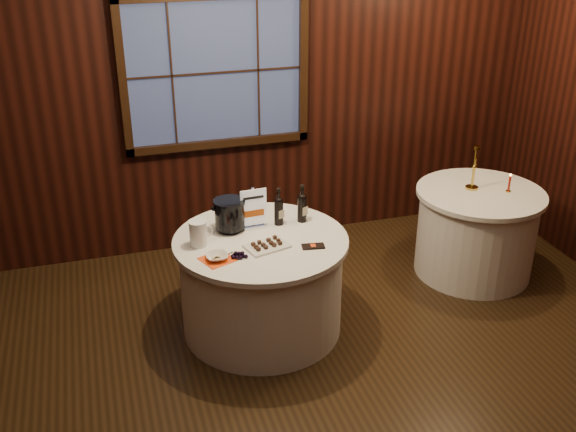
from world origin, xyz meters
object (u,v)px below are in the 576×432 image
object	(u,v)px
port_bottle_left	(279,209)
red_candle	(509,185)
main_table	(262,284)
cracker_bowl	(217,257)
ice_bucket	(230,215)
chocolate_plate	(267,245)
chocolate_box	(313,246)
grape_bunch	(239,254)
side_table	(476,232)
sign_stand	(253,214)
port_bottle_right	(302,206)
glass_pitcher	(198,233)
brass_candlestick	(473,173)

from	to	relation	value
port_bottle_left	red_candle	distance (m)	2.02
main_table	cracker_bowl	distance (m)	0.59
ice_bucket	chocolate_plate	size ratio (longest dim) A/B	0.71
chocolate_box	grape_bunch	bearing A→B (deg)	-172.75
side_table	chocolate_plate	size ratio (longest dim) A/B	3.19
port_bottle_left	red_candle	world-z (taller)	port_bottle_left
sign_stand	side_table	bearing A→B (deg)	-0.60
ice_bucket	grape_bunch	bearing A→B (deg)	-94.31
port_bottle_right	cracker_bowl	size ratio (longest dim) A/B	2.00
chocolate_box	red_candle	distance (m)	1.94
main_table	chocolate_plate	size ratio (longest dim) A/B	3.78
sign_stand	port_bottle_left	bearing A→B (deg)	-2.65
port_bottle_left	glass_pitcher	xyz separation A→B (m)	(-0.64, -0.17, -0.03)
chocolate_box	grape_bunch	size ratio (longest dim) A/B	0.85
sign_stand	cracker_bowl	size ratio (longest dim) A/B	2.16
side_table	sign_stand	bearing A→B (deg)	-176.77
cracker_bowl	chocolate_box	bearing A→B (deg)	-1.46
side_table	brass_candlestick	distance (m)	0.53
port_bottle_right	ice_bucket	distance (m)	0.56
glass_pitcher	ice_bucket	bearing A→B (deg)	25.46
port_bottle_left	side_table	bearing A→B (deg)	-19.01
side_table	brass_candlestick	size ratio (longest dim) A/B	2.81
chocolate_box	cracker_bowl	distance (m)	0.69
port_bottle_left	cracker_bowl	size ratio (longest dim) A/B	1.95
port_bottle_right	grape_bunch	distance (m)	0.73
red_candle	side_table	bearing A→B (deg)	160.22
chocolate_plate	sign_stand	bearing A→B (deg)	92.12
side_table	ice_bucket	world-z (taller)	ice_bucket
port_bottle_left	glass_pitcher	distance (m)	0.66
glass_pitcher	brass_candlestick	distance (m)	2.42
side_table	port_bottle_right	xyz separation A→B (m)	(-1.62, -0.11, 0.51)
chocolate_box	glass_pitcher	xyz separation A→B (m)	(-0.77, 0.26, 0.09)
chocolate_plate	grape_bunch	bearing A→B (deg)	-160.98
sign_stand	port_bottle_right	size ratio (longest dim) A/B	1.08
ice_bucket	brass_candlestick	distance (m)	2.14
ice_bucket	sign_stand	bearing A→B (deg)	-2.87
port_bottle_left	port_bottle_right	size ratio (longest dim) A/B	0.98
sign_stand	glass_pitcher	distance (m)	0.47
port_bottle_left	ice_bucket	distance (m)	0.37
side_table	ice_bucket	xyz separation A→B (m)	(-2.18, -0.10, 0.51)
glass_pitcher	cracker_bowl	xyz separation A→B (m)	(0.08, -0.24, -0.07)
chocolate_box	brass_candlestick	distance (m)	1.75
ice_bucket	red_candle	distance (m)	2.39
port_bottle_right	brass_candlestick	distance (m)	1.59
sign_stand	chocolate_plate	distance (m)	0.35
chocolate_box	glass_pitcher	distance (m)	0.82
glass_pitcher	port_bottle_left	bearing A→B (deg)	7.15
port_bottle_right	cracker_bowl	distance (m)	0.85
grape_bunch	brass_candlestick	distance (m)	2.25
glass_pitcher	cracker_bowl	size ratio (longest dim) A/B	1.27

